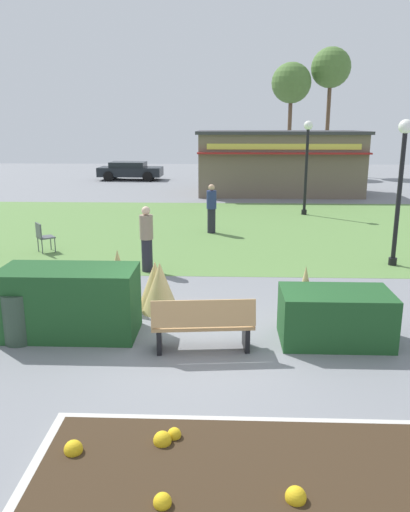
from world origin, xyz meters
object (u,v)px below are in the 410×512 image
(lamppost_far, at_px, (307,156))
(tree_left_bg, at_px, (291,84))
(food_kiosk, at_px, (279,162))
(person_standing, at_px, (147,239))
(person_strolling, at_px, (211,208))
(park_bench, at_px, (203,324))
(tree_right_bg, at_px, (331,69))
(cafe_chair_west, at_px, (43,235))
(trash_bin, at_px, (18,318))
(lamppost_mid, at_px, (401,175))
(parked_car_west_slot, at_px, (130,170))

(lamppost_far, distance_m, tree_left_bg, 17.23)
(food_kiosk, bearing_deg, person_standing, -107.74)
(food_kiosk, distance_m, person_strolling, 10.98)
(tree_left_bg, bearing_deg, person_strolling, -103.93)
(lamppost_far, bearing_deg, food_kiosk, 93.80)
(park_bench, height_order, food_kiosk, food_kiosk)
(park_bench, bearing_deg, tree_right_bg, 75.70)
(tree_left_bg, relative_size, tree_right_bg, 0.88)
(cafe_chair_west, bearing_deg, person_standing, -28.52)
(food_kiosk, xyz_separation_m, cafe_chair_west, (-8.22, -13.40, -1.14))
(tree_left_bg, bearing_deg, person_standing, -104.65)
(trash_bin, distance_m, cafe_chair_west, 6.52)
(tree_left_bg, height_order, tree_right_bg, tree_right_bg)
(lamppost_mid, bearing_deg, person_standing, -172.72)
(lamppost_far, relative_size, person_strolling, 2.25)
(lamppost_mid, relative_size, cafe_chair_west, 4.28)
(person_standing, xyz_separation_m, tree_left_bg, (6.61, 25.30, 5.52))
(trash_bin, xyz_separation_m, person_standing, (1.58, 4.45, 0.41))
(trash_bin, bearing_deg, person_standing, 70.45)
(person_strolling, bearing_deg, tree_right_bg, 63.13)
(person_standing, bearing_deg, lamppost_far, -100.63)
(lamppost_mid, height_order, trash_bin, lamppost_mid)
(lamppost_mid, bearing_deg, cafe_chair_west, 174.28)
(trash_bin, distance_m, tree_left_bg, 31.42)
(lamppost_mid, xyz_separation_m, lamppost_far, (-1.21, 7.75, 0.00))
(lamppost_far, bearing_deg, trash_bin, -117.86)
(person_strolling, xyz_separation_m, tree_right_bg, (7.91, 21.12, 6.57))
(lamppost_far, xyz_separation_m, food_kiosk, (-0.44, 6.64, -0.75))
(person_standing, xyz_separation_m, parked_car_west_slot, (-4.39, 21.61, -0.22))
(lamppost_far, distance_m, trash_bin, 14.87)
(park_bench, xyz_separation_m, lamppost_far, (3.67, 13.27, 1.94))
(lamppost_far, bearing_deg, tree_left_bg, 85.54)
(trash_bin, height_order, cafe_chair_west, trash_bin)
(lamppost_mid, xyz_separation_m, person_standing, (-6.52, -0.83, -1.55))
(cafe_chair_west, xyz_separation_m, person_strolling, (4.88, 2.97, 0.33))
(lamppost_mid, xyz_separation_m, person_strolling, (-4.99, 3.96, -1.55))
(park_bench, bearing_deg, cafe_chair_west, 127.48)
(tree_right_bg, bearing_deg, person_strolling, -110.53)
(lamppost_mid, relative_size, tree_right_bg, 0.43)
(lamppost_mid, distance_m, tree_right_bg, 25.74)
(person_standing, bearing_deg, tree_right_bg, -88.90)
(park_bench, relative_size, person_standing, 1.03)
(cafe_chair_west, height_order, parked_car_west_slot, parked_car_west_slot)
(park_bench, bearing_deg, person_standing, 109.25)
(food_kiosk, bearing_deg, tree_left_bg, 80.17)
(cafe_chair_west, distance_m, tree_left_bg, 26.17)
(lamppost_mid, distance_m, lamppost_far, 7.84)
(trash_bin, distance_m, tree_right_bg, 33.05)
(park_bench, bearing_deg, person_strolling, 90.65)
(person_strolling, relative_size, parked_car_west_slot, 0.40)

